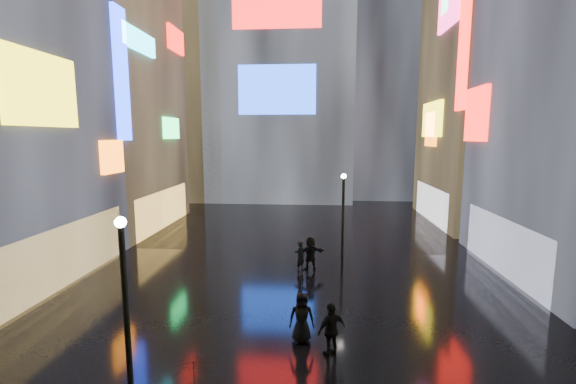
# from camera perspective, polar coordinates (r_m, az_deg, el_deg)

# --- Properties ---
(ground) EXTENTS (140.00, 140.00, 0.00)m
(ground) POSITION_cam_1_polar(r_m,az_deg,el_deg) (24.63, 1.40, -8.88)
(ground) COLOR black
(ground) RESTS_ON ground
(building_left_far) EXTENTS (10.28, 12.00, 22.00)m
(building_left_far) POSITION_cam_1_polar(r_m,az_deg,el_deg) (34.33, -26.52, 13.64)
(building_left_far) COLOR black
(building_left_far) RESTS_ON ground
(building_right_far) EXTENTS (10.28, 12.00, 28.00)m
(building_right_far) POSITION_cam_1_polar(r_m,az_deg,el_deg) (37.25, 29.11, 17.64)
(building_right_far) COLOR black
(building_right_far) RESTS_ON ground
(tower_main) EXTENTS (16.00, 14.20, 42.00)m
(tower_main) POSITION_cam_1_polar(r_m,az_deg,el_deg) (49.61, -0.78, 24.35)
(tower_main) COLOR black
(tower_main) RESTS_ON ground
(tower_flank_right) EXTENTS (12.00, 12.00, 34.00)m
(tower_flank_right) POSITION_cam_1_polar(r_m,az_deg,el_deg) (51.07, 13.78, 19.03)
(tower_flank_right) COLOR black
(tower_flank_right) RESTS_ON ground
(tower_flank_left) EXTENTS (10.00, 10.00, 26.00)m
(tower_flank_left) POSITION_cam_1_polar(r_m,az_deg,el_deg) (48.31, -14.55, 14.83)
(tower_flank_left) COLOR black
(tower_flank_left) RESTS_ON ground
(lamp_near) EXTENTS (0.30, 0.30, 5.20)m
(lamp_near) POSITION_cam_1_polar(r_m,az_deg,el_deg) (11.51, -22.96, -14.43)
(lamp_near) COLOR black
(lamp_near) RESTS_ON ground
(lamp_far) EXTENTS (0.30, 0.30, 5.20)m
(lamp_far) POSITION_cam_1_polar(r_m,az_deg,el_deg) (22.03, 8.15, -3.12)
(lamp_far) COLOR black
(lamp_far) RESTS_ON ground
(pedestrian_3) EXTENTS (1.13, 0.96, 1.82)m
(pedestrian_3) POSITION_cam_1_polar(r_m,az_deg,el_deg) (13.60, 6.47, -19.61)
(pedestrian_3) COLOR black
(pedestrian_3) RESTS_ON ground
(pedestrian_4) EXTENTS (0.93, 0.64, 1.82)m
(pedestrian_4) POSITION_cam_1_polar(r_m,az_deg,el_deg) (14.31, 2.04, -18.08)
(pedestrian_4) COLOR black
(pedestrian_4) RESTS_ON ground
(pedestrian_5) EXTENTS (1.79, 1.02, 1.84)m
(pedestrian_5) POSITION_cam_1_polar(r_m,az_deg,el_deg) (21.29, 3.34, -9.07)
(pedestrian_5) COLOR black
(pedestrian_5) RESTS_ON ground
(pedestrian_6) EXTENTS (0.66, 0.71, 1.63)m
(pedestrian_6) POSITION_cam_1_polar(r_m,az_deg,el_deg) (21.11, 1.91, -9.52)
(pedestrian_6) COLOR black
(pedestrian_6) RESTS_ON ground
(umbrella_0) EXTENTS (1.26, 1.25, 0.87)m
(umbrella_0) POSITION_cam_1_polar(r_m,az_deg,el_deg) (9.49, -13.91, -25.27)
(umbrella_0) COLOR black
(umbrella_0) RESTS_ON pedestrian_0
(umbrella_2) EXTENTS (1.43, 1.43, 0.92)m
(umbrella_2) POSITION_cam_1_polar(r_m,az_deg,el_deg) (13.75, 2.07, -12.96)
(umbrella_2) COLOR black
(umbrella_2) RESTS_ON pedestrian_4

